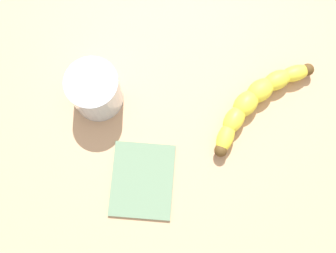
% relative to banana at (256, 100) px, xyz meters
% --- Properties ---
extents(wooden_tabletop, '(1.20, 1.20, 0.03)m').
position_rel_banana_xyz_m(wooden_tabletop, '(-0.15, 0.12, -0.03)').
color(wooden_tabletop, tan).
rests_on(wooden_tabletop, ground).
extents(banana, '(0.16, 0.19, 0.04)m').
position_rel_banana_xyz_m(banana, '(0.00, 0.00, 0.00)').
color(banana, yellow).
rests_on(banana, wooden_tabletop).
extents(smoothie_glass, '(0.09, 0.09, 0.09)m').
position_rel_banana_xyz_m(smoothie_glass, '(0.03, 0.27, 0.02)').
color(smoothie_glass, silver).
rests_on(smoothie_glass, wooden_tabletop).
extents(folded_napkin, '(0.14, 0.12, 0.01)m').
position_rel_banana_xyz_m(folded_napkin, '(-0.12, 0.20, -0.02)').
color(folded_napkin, slate).
rests_on(folded_napkin, wooden_tabletop).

